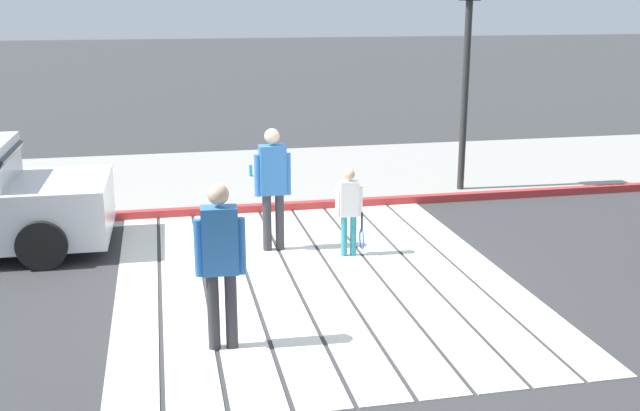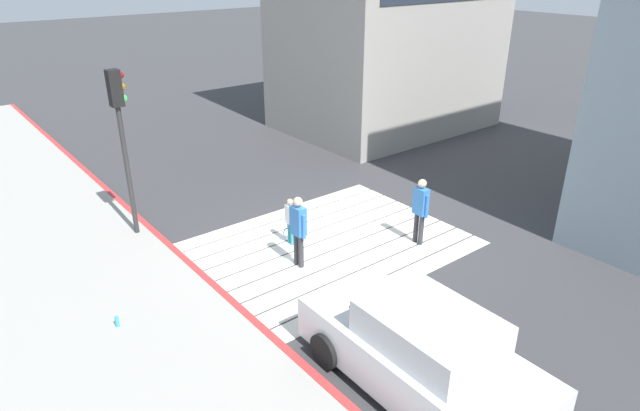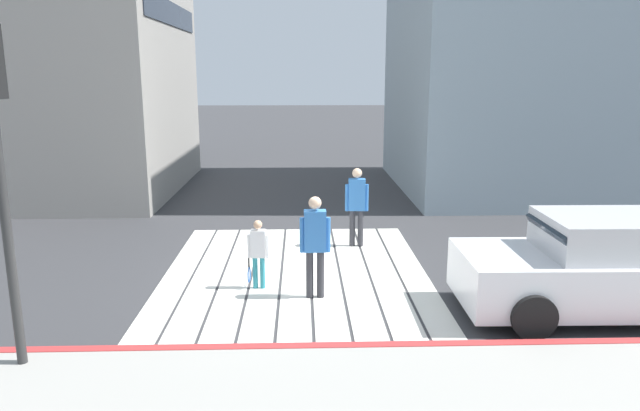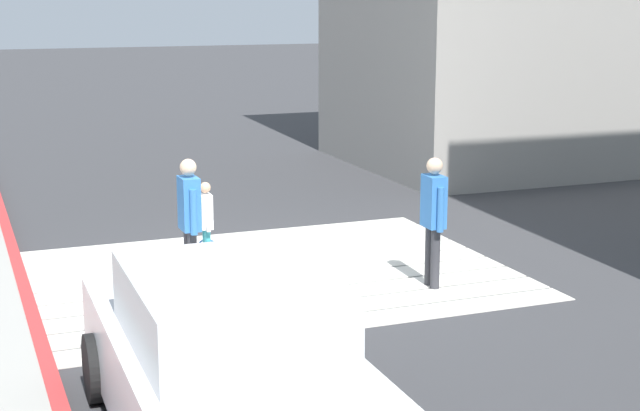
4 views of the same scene
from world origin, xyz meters
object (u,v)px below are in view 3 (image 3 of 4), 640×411
(pedestrian_adult_trailing, at_px, (357,201))
(pedestrian_child_with_racket, at_px, (258,251))
(pedestrian_adult_lead, at_px, (315,240))
(car_parked_near_curb, at_px, (601,268))

(pedestrian_adult_trailing, height_order, pedestrian_child_with_racket, pedestrian_adult_trailing)
(pedestrian_adult_lead, xyz_separation_m, pedestrian_child_with_racket, (0.47, 0.98, -0.32))
(car_parked_near_curb, bearing_deg, pedestrian_adult_trailing, 42.47)
(pedestrian_adult_lead, bearing_deg, pedestrian_adult_trailing, -17.98)
(pedestrian_child_with_racket, bearing_deg, pedestrian_adult_lead, -115.39)
(car_parked_near_curb, relative_size, pedestrian_adult_lead, 2.49)
(pedestrian_adult_trailing, bearing_deg, pedestrian_child_with_racket, 142.26)
(pedestrian_adult_trailing, relative_size, pedestrian_child_with_racket, 1.40)
(pedestrian_adult_lead, xyz_separation_m, pedestrian_adult_trailing, (2.98, -0.97, -0.01))
(car_parked_near_curb, bearing_deg, pedestrian_child_with_racket, 76.95)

